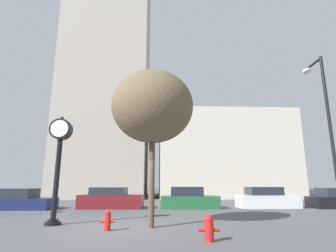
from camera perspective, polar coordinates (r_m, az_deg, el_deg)
The scene contains 12 objects.
ground_plane at distance 10.56m, azimuth -10.21°, elevation -21.09°, with size 200.00×200.00×0.00m, color #515156.
building_tall_tower at distance 38.96m, azimuth -12.34°, elevation 13.91°, with size 10.52×12.00×37.51m.
building_storefront_row at distance 35.56m, azimuth 11.32°, elevation -6.60°, with size 16.08×12.00×10.25m.
street_clock at distance 12.07m, azimuth -22.61°, elevation -5.16°, with size 0.90×0.63×4.49m.
car_navy at distance 20.37m, azimuth -30.13°, elevation -13.86°, with size 4.73×2.06×1.32m.
car_maroon at distance 18.91m, azimuth -12.31°, elevation -15.32°, with size 4.34×2.08×1.39m.
car_green at distance 18.52m, azimuth 4.55°, elevation -15.61°, with size 3.96×1.87×1.42m.
car_white at distance 20.20m, azimuth 20.61°, elevation -14.62°, with size 4.07×1.85×1.41m.
fire_hydrant_near at distance 8.17m, azimuth 8.90°, elevation -21.07°, with size 0.61×0.26×0.74m.
fire_hydrant_far at distance 10.08m, azimuth -13.00°, elevation -19.36°, with size 0.52×0.23×0.70m.
street_lamp_right at distance 14.09m, azimuth 30.71°, elevation 2.64°, with size 0.36×1.57×7.49m.
bare_tree at distance 10.92m, azimuth -3.39°, elevation 4.13°, with size 3.37×3.37×6.26m.
Camera 1 is at (1.29, -10.36, 1.61)m, focal length 28.00 mm.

